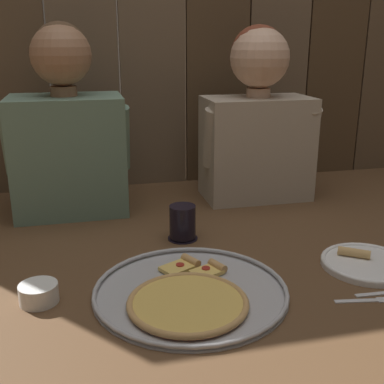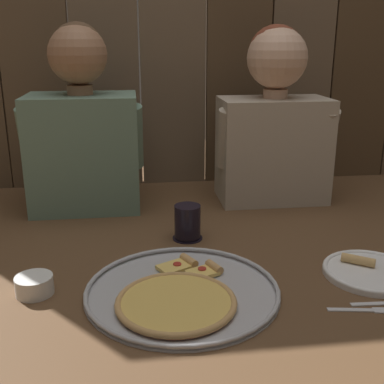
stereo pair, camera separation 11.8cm
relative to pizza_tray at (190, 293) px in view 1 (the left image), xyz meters
name	(u,v)px [view 1 (the left image)]	position (x,y,z in m)	size (l,w,h in m)	color
ground_plane	(209,276)	(0.07, 0.09, -0.01)	(3.20, 3.20, 0.00)	brown
pizza_tray	(190,293)	(0.00, 0.00, 0.00)	(0.43, 0.43, 0.03)	#B2B2B7
dinner_plate	(366,263)	(0.46, 0.05, 0.00)	(0.22, 0.22, 0.03)	white
drinking_glass	(183,223)	(0.05, 0.32, 0.04)	(0.08, 0.08, 0.10)	black
dipping_bowl	(39,292)	(-0.32, 0.05, 0.01)	(0.08, 0.08, 0.04)	white
table_fork	(367,300)	(0.37, -0.10, -0.01)	(0.13, 0.04, 0.01)	silver
diner_left	(67,130)	(-0.25, 0.63, 0.26)	(0.38, 0.24, 0.59)	slate
diner_right	(257,119)	(0.38, 0.64, 0.27)	(0.40, 0.21, 0.58)	#B2A38E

